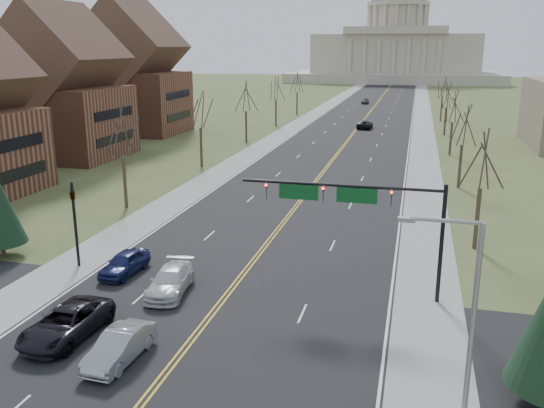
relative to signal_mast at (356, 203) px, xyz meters
The scene contains 30 objects.
ground 16.46m from the signal_mast, 118.88° to the right, with size 600.00×600.00×0.00m, color #48542A.
road 96.96m from the signal_mast, 94.41° to the left, with size 20.00×380.00×0.01m, color black.
cross_road 12.03m from the signal_mast, 134.80° to the right, with size 120.00×14.00×0.01m, color black.
sidewalk_left 98.61m from the signal_mast, 101.39° to the left, with size 4.00×380.00×0.03m, color gray.
sidewalk_right 96.78m from the signal_mast, 87.30° to the left, with size 4.00×380.00×0.03m, color gray.
center_line 96.96m from the signal_mast, 94.41° to the left, with size 0.42×380.00×0.01m, color gold.
edge_line_left 98.20m from the signal_mast, 100.13° to the left, with size 0.15×380.00×0.01m, color silver.
edge_line_right 96.70m from the signal_mast, 88.60° to the left, with size 0.15×380.00×0.01m, color silver.
capitol 236.68m from the signal_mast, 91.80° to the left, with size 90.00×60.00×50.00m.
signal_mast is the anchor object (origin of this frame).
signal_left 19.06m from the signal_mast, behind, with size 0.32×0.36×6.00m.
street_light 14.51m from the signal_mast, 68.59° to the right, with size 2.90×0.25×9.07m.
tree_r_0 13.26m from the signal_mast, 52.51° to the left, with size 3.74×3.74×8.50m.
tree_l_0 27.17m from the signal_mast, 147.71° to the left, with size 3.96×3.96×9.00m.
tree_r_1 31.56m from the signal_mast, 75.21° to the left, with size 3.74×3.74×8.50m.
tree_l_1 41.45m from the signal_mast, 123.63° to the left, with size 3.96×3.96×9.00m.
tree_r_2 51.15m from the signal_mast, 80.94° to the left, with size 3.74×3.74×8.50m.
tree_l_2 59.15m from the signal_mast, 112.83° to the left, with size 3.96×3.96×9.00m.
tree_r_3 70.96m from the signal_mast, 83.48° to the left, with size 3.74×3.74×8.50m.
tree_l_3 77.96m from the signal_mast, 107.12° to the left, with size 3.96×3.96×9.00m.
tree_r_4 90.86m from the signal_mast, 84.91° to the left, with size 3.74×3.74×8.50m.
tree_l_4 97.25m from the signal_mast, 103.65° to the left, with size 3.96×3.96×9.00m.
bldg_left_mid 56.81m from the signal_mast, 139.96° to the left, with size 15.10×14.28×20.75m.
bldg_left_far 75.76m from the signal_mast, 126.91° to the left, with size 17.10×14.28×23.25m.
car_sb_inner_lead 15.46m from the signal_mast, 133.21° to the right, with size 1.61×4.62×1.52m, color #95979C.
car_sb_outer_lead 17.36m from the signal_mast, 146.31° to the right, with size 2.69×5.84×1.62m, color black.
car_sb_inner_second 12.31m from the signal_mast, 166.55° to the right, with size 2.13×5.24×1.52m, color silver.
car_sb_outer_second 15.95m from the signal_mast, behind, with size 1.79×4.46×1.52m, color #161E4D.
car_far_nb 75.90m from the signal_mast, 94.59° to the left, with size 2.49×5.41×1.50m, color black.
car_far_sb 125.30m from the signal_mast, 94.77° to the left, with size 1.75×4.35×1.48m, color #43454A.
Camera 1 is at (10.60, -19.56, 14.70)m, focal length 38.00 mm.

